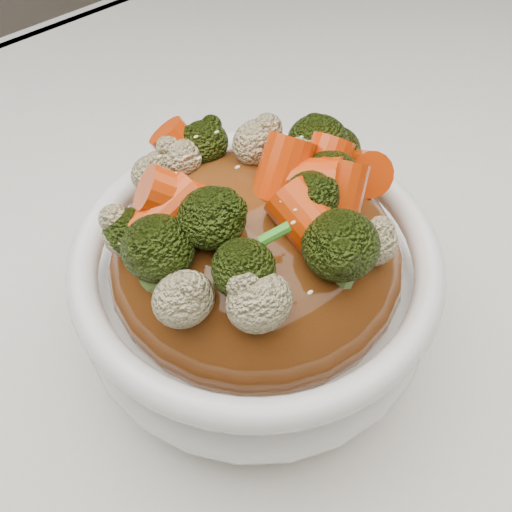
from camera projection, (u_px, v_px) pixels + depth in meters
dining_table at (213, 473)px, 0.73m from camera, size 1.20×0.80×0.75m
tablecloth at (188, 306)px, 0.45m from camera, size 1.20×0.80×0.04m
bowl at (256, 289)px, 0.38m from camera, size 0.23×0.23×0.09m
sauce_base at (256, 259)px, 0.36m from camera, size 0.19×0.19×0.10m
carrots at (256, 182)px, 0.31m from camera, size 0.19×0.19×0.05m
broccoli at (256, 183)px, 0.31m from camera, size 0.19×0.19×0.05m
cauliflower at (256, 186)px, 0.31m from camera, size 0.19×0.19×0.04m
scallions at (256, 180)px, 0.31m from camera, size 0.14×0.14×0.02m
sesame_seeds at (256, 180)px, 0.31m from camera, size 0.17×0.17×0.01m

